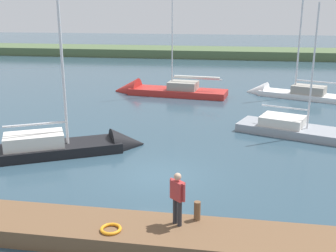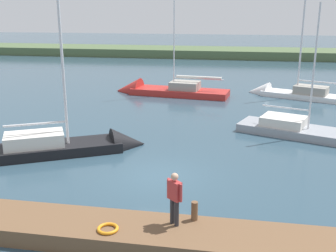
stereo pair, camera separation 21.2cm
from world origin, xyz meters
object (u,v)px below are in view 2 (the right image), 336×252
sailboat_outer_mooring (71,149)px  sailboat_inner_slip (327,137)px  mooring_post_near (195,211)px  life_ring_buoy (108,229)px  sailboat_far_right (161,92)px  sailboat_mid_channel (287,94)px  person_on_dock (175,195)px

sailboat_outer_mooring → sailboat_inner_slip: (-13.20, -4.38, -0.03)m
mooring_post_near → life_ring_buoy: bearing=23.3°
sailboat_far_right → sailboat_mid_channel: bearing=-168.2°
mooring_post_near → sailboat_mid_channel: size_ratio=0.06×
mooring_post_near → sailboat_mid_channel: (-5.23, -22.67, -0.70)m
mooring_post_near → sailboat_far_right: 22.48m
sailboat_mid_channel → sailboat_inner_slip: 11.53m
sailboat_outer_mooring → person_on_dock: sailboat_outer_mooring is taller
life_ring_buoy → sailboat_outer_mooring: 9.10m
person_on_dock → sailboat_far_right: bearing=51.8°
sailboat_outer_mooring → sailboat_mid_channel: (-12.27, -15.87, -0.01)m
sailboat_far_right → sailboat_mid_channel: (-10.53, -0.83, 0.03)m
sailboat_mid_channel → life_ring_buoy: bearing=94.1°
life_ring_buoy → sailboat_mid_channel: bearing=-108.1°
sailboat_outer_mooring → sailboat_inner_slip: sailboat_outer_mooring is taller
life_ring_buoy → sailboat_mid_channel: (-7.75, -23.76, -0.44)m
sailboat_inner_slip → life_ring_buoy: bearing=-104.9°
mooring_post_near → sailboat_mid_channel: bearing=-103.0°
sailboat_outer_mooring → person_on_dock: 9.76m
sailboat_far_right → person_on_dock: size_ratio=7.01×
sailboat_far_right → person_on_dock: 22.77m
sailboat_inner_slip → sailboat_outer_mooring: bearing=-141.2°
mooring_post_near → sailboat_far_right: size_ratio=0.05×
mooring_post_near → life_ring_buoy: mooring_post_near is taller
person_on_dock → sailboat_inner_slip: bearing=9.6°
mooring_post_near → life_ring_buoy: (2.51, 1.08, -0.26)m
sailboat_outer_mooring → sailboat_mid_channel: 20.06m
sailboat_far_right → sailboat_outer_mooring: 15.14m
mooring_post_near → sailboat_inner_slip: 12.79m
sailboat_far_right → sailboat_outer_mooring: bearing=90.7°
mooring_post_near → sailboat_outer_mooring: (7.03, -6.80, -0.69)m
sailboat_far_right → sailboat_inner_slip: sailboat_far_right is taller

